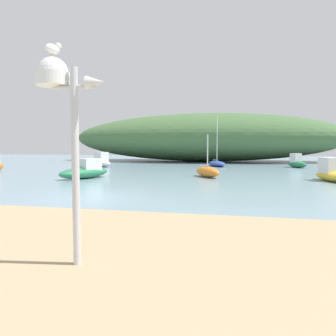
{
  "coord_description": "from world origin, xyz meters",
  "views": [
    {
      "loc": [
        5.69,
        -12.41,
        2.09
      ],
      "look_at": [
        1.93,
        4.29,
        0.94
      ],
      "focal_mm": 34.71,
      "sensor_mm": 36.0,
      "label": 1
    }
  ],
  "objects": [
    {
      "name": "motorboat_off_point",
      "position": [
        11.04,
        21.4,
        0.5
      ],
      "size": [
        1.98,
        2.93,
        1.41
      ],
      "color": "#287A4C",
      "rests_on": "ground"
    },
    {
      "name": "sailboat_far_left",
      "position": [
        3.23,
        21.75,
        0.31
      ],
      "size": [
        2.7,
        4.28,
        5.15
      ],
      "color": "#2D4C9E",
      "rests_on": "ground"
    },
    {
      "name": "ground_plane",
      "position": [
        0.0,
        0.0,
        0.0
      ],
      "size": [
        120.0,
        120.0,
        0.0
      ],
      "primitive_type": "plane",
      "color": "#7A99A8"
    },
    {
      "name": "motorboat_east_reach",
      "position": [
        -4.21,
        7.0,
        0.49
      ],
      "size": [
        2.64,
        4.08,
        1.29
      ],
      "color": "#287A4C",
      "rests_on": "ground"
    },
    {
      "name": "distant_hill",
      "position": [
        0.7,
        33.23,
        3.32
      ],
      "size": [
        38.06,
        14.41,
        6.64
      ],
      "primitive_type": "ellipsoid",
      "color": "#476B3D",
      "rests_on": "ground"
    },
    {
      "name": "motorboat_inner_mooring",
      "position": [
        11.02,
        8.64,
        0.49
      ],
      "size": [
        2.02,
        3.58,
        1.41
      ],
      "color": "gold",
      "rests_on": "ground"
    },
    {
      "name": "motorboat_mid_channel",
      "position": [
        -8.44,
        18.46,
        0.54
      ],
      "size": [
        3.77,
        3.04,
        1.51
      ],
      "color": "white",
      "rests_on": "ground"
    },
    {
      "name": "sailboat_west_reach",
      "position": [
        3.48,
        9.55,
        0.37
      ],
      "size": [
        2.31,
        2.91,
        2.89
      ],
      "color": "orange",
      "rests_on": "ground"
    },
    {
      "name": "seagull_on_radar",
      "position": [
        2.79,
        -7.74,
        3.62
      ],
      "size": [
        0.2,
        0.36,
        0.25
      ],
      "color": "orange",
      "rests_on": "mast_structure"
    },
    {
      "name": "mast_structure",
      "position": [
        2.91,
        -7.76,
        2.91
      ],
      "size": [
        1.13,
        0.52,
        3.28
      ],
      "color": "silver",
      "rests_on": "beach_sand"
    }
  ]
}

